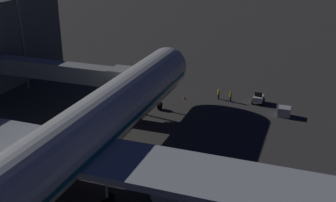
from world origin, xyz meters
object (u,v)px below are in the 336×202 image
(apron_floodlight_mast, at_px, (22,32))
(baggage_container_mid_row, at_px, (284,112))
(traffic_cone_nose_port, at_px, (184,98))
(traffic_cone_nose_starboard, at_px, (159,94))
(airliner_at_gate, at_px, (67,148))
(jet_bridge, at_px, (71,73))
(baggage_tug_lead, at_px, (258,99))
(ground_crew_near_nose_gear, at_px, (219,94))
(ground_crew_under_port_wing, at_px, (231,96))

(apron_floodlight_mast, distance_m, baggage_container_mid_row, 45.09)
(traffic_cone_nose_port, height_order, traffic_cone_nose_starboard, same)
(traffic_cone_nose_port, bearing_deg, airliner_at_gate, 85.92)
(jet_bridge, xyz_separation_m, baggage_tug_lead, (-26.73, -12.43, -5.22))
(baggage_tug_lead, relative_size, ground_crew_near_nose_gear, 1.36)
(airliner_at_gate, xyz_separation_m, jet_bridge, (12.71, -20.92, 0.10))
(apron_floodlight_mast, relative_size, traffic_cone_nose_port, 31.68)
(ground_crew_under_port_wing, bearing_deg, baggage_tug_lead, -166.78)
(baggage_container_mid_row, xyz_separation_m, traffic_cone_nose_port, (16.29, -1.43, -0.43))
(jet_bridge, height_order, traffic_cone_nose_port, jet_bridge)
(baggage_tug_lead, bearing_deg, apron_floodlight_mast, 9.82)
(jet_bridge, height_order, ground_crew_under_port_wing, jet_bridge)
(baggage_container_mid_row, distance_m, ground_crew_near_nose_gear, 11.46)
(airliner_at_gate, distance_m, traffic_cone_nose_port, 31.46)
(jet_bridge, xyz_separation_m, ground_crew_near_nose_gear, (-20.26, -11.94, -5.05))
(apron_floodlight_mast, xyz_separation_m, traffic_cone_nose_port, (-27.70, -4.36, -9.87))
(baggage_tug_lead, distance_m, ground_crew_near_nose_gear, 6.50)
(jet_bridge, distance_m, baggage_container_mid_row, 32.77)
(jet_bridge, distance_m, apron_floodlight_mast, 14.57)
(airliner_at_gate, bearing_deg, jet_bridge, -58.73)
(airliner_at_gate, xyz_separation_m, traffic_cone_nose_starboard, (2.20, -30.88, -5.62))
(jet_bridge, xyz_separation_m, traffic_cone_nose_starboard, (-10.51, -9.95, -5.72))
(baggage_tug_lead, bearing_deg, baggage_container_mid_row, 138.80)
(baggage_tug_lead, bearing_deg, traffic_cone_nose_port, 11.84)
(jet_bridge, bearing_deg, baggage_container_mid_row, -164.71)
(apron_floodlight_mast, bearing_deg, ground_crew_near_nose_gear, -169.12)
(ground_crew_near_nose_gear, xyz_separation_m, ground_crew_under_port_wing, (-2.13, 0.53, 0.02))
(airliner_at_gate, relative_size, apron_floodlight_mast, 3.73)
(ground_crew_under_port_wing, relative_size, traffic_cone_nose_port, 3.17)
(ground_crew_under_port_wing, bearing_deg, traffic_cone_nose_starboard, 7.00)
(baggage_container_mid_row, xyz_separation_m, traffic_cone_nose_starboard, (20.69, -1.43, -0.43))
(apron_floodlight_mast, relative_size, traffic_cone_nose_starboard, 31.68)
(airliner_at_gate, height_order, traffic_cone_nose_starboard, airliner_at_gate)
(baggage_tug_lead, relative_size, baggage_container_mid_row, 1.30)
(baggage_tug_lead, height_order, baggage_container_mid_row, baggage_tug_lead)
(traffic_cone_nose_starboard, bearing_deg, traffic_cone_nose_port, 180.00)
(ground_crew_near_nose_gear, bearing_deg, jet_bridge, 30.52)
(baggage_tug_lead, height_order, traffic_cone_nose_starboard, baggage_tug_lead)
(baggage_tug_lead, xyz_separation_m, baggage_container_mid_row, (-4.46, 3.91, -0.08))
(airliner_at_gate, height_order, baggage_tug_lead, airliner_at_gate)
(ground_crew_near_nose_gear, bearing_deg, baggage_tug_lead, -175.69)
(baggage_tug_lead, distance_m, traffic_cone_nose_port, 12.10)
(jet_bridge, xyz_separation_m, baggage_container_mid_row, (-31.20, -8.53, -5.29))
(apron_floodlight_mast, relative_size, baggage_container_mid_row, 9.65)
(baggage_tug_lead, xyz_separation_m, traffic_cone_nose_port, (11.83, 2.48, -0.50))
(apron_floodlight_mast, distance_m, baggage_tug_lead, 41.19)
(baggage_container_mid_row, xyz_separation_m, ground_crew_near_nose_gear, (10.94, -3.42, 0.25))
(apron_floodlight_mast, distance_m, ground_crew_near_nose_gear, 34.89)
(baggage_tug_lead, xyz_separation_m, traffic_cone_nose_starboard, (16.23, 2.48, -0.50))
(jet_bridge, bearing_deg, ground_crew_near_nose_gear, -149.48)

